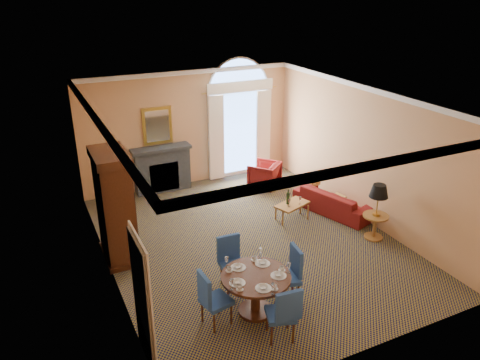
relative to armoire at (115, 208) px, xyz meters
name	(u,v)px	position (x,y,z in m)	size (l,w,h in m)	color
ground	(250,242)	(2.72, -0.65, -1.12)	(7.50, 7.50, 0.00)	#101134
room_envelope	(236,125)	(2.69, 0.02, 1.39)	(6.04, 7.52, 3.45)	tan
armoire	(115,208)	(0.00, 0.00, 0.00)	(0.67, 1.18, 2.33)	#3D1C0D
dining_table	(256,285)	(1.73, -2.83, -0.55)	(1.20, 1.20, 0.96)	#3D1C0D
dining_chair_north	(231,258)	(1.69, -1.89, -0.55)	(0.47, 0.48, 1.01)	navy
dining_chair_south	(284,311)	(1.81, -3.65, -0.55)	(0.56, 0.56, 1.01)	navy
dining_chair_east	(291,270)	(2.50, -2.73, -0.55)	(0.55, 0.55, 1.01)	navy
dining_chair_west	(211,296)	(0.92, -2.80, -0.55)	(0.54, 0.54, 1.01)	navy
sofa	(334,201)	(5.27, -0.23, -0.83)	(2.02, 0.79, 0.59)	maroon
armchair	(264,175)	(4.46, 1.91, -0.77)	(0.76, 0.78, 0.71)	maroon
coffee_table	(292,204)	(4.11, -0.14, -0.71)	(0.94, 0.71, 0.80)	#9F672F
side_table	(377,204)	(5.32, -1.69, -0.29)	(0.57, 0.57, 1.27)	#9F672F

